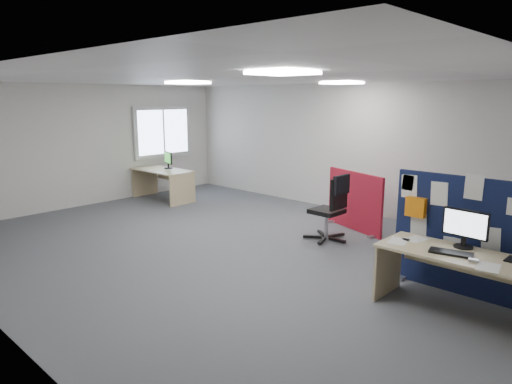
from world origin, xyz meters
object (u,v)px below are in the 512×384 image
Objects in this scene: navy_divider at (464,236)px; monitor_second at (168,159)px; monitor_main at (465,227)px; second_desk at (164,177)px; office_chair at (333,204)px; main_desk at (455,267)px; red_divider at (354,202)px.

monitor_second is at bearing 173.27° from navy_divider.
second_desk is (-7.26, 1.09, -0.43)m from monitor_main.
monitor_main is 1.17× the size of monitor_second.
navy_divider is 7.22m from monitor_second.
office_chair is at bearing 163.67° from navy_divider.
main_desk is 1.04× the size of second_desk.
navy_divider is at bearing -15.65° from office_chair.
red_divider is at bearing 147.58° from navy_divider.
monitor_second is 4.82m from office_chair.
navy_divider reaches higher than main_desk.
main_desk is 1.18× the size of red_divider.
monitor_main is at bearing 6.53° from monitor_second.
main_desk is at bearing -26.52° from office_chair.
office_chair is at bearing 152.80° from main_desk.
navy_divider is 4.14× the size of monitor_second.
red_divider is 1.21× the size of office_chair.
monitor_second is (-7.30, 1.25, -0.02)m from monitor_main.
navy_divider is 0.48m from monitor_main.
office_chair is at bearing 0.06° from second_desk.
red_divider is 4.77m from monitor_second.
main_desk is at bearing 5.12° from monitor_second.
monitor_main is at bearing -8.53° from second_desk.
red_divider is (-2.47, 1.57, -0.22)m from navy_divider.
second_desk is at bearing -150.70° from red_divider.
red_divider reaches higher than main_desk.
main_desk is at bearing -77.88° from navy_divider.
monitor_main reaches higher than monitor_second.
monitor_main is 7.36m from second_desk.
navy_divider reaches higher than monitor_second.
monitor_main reaches higher than office_chair.
monitor_main is at bearing -18.57° from red_divider.
navy_divider is 2.93m from red_divider.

